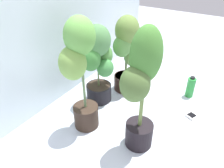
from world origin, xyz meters
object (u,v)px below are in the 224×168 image
(potted_plant_front_left, at_px, (141,87))
(potted_plant_back_right, at_px, (127,51))
(potted_plant_back_center, at_px, (98,62))
(potted_plant_back_left, at_px, (80,69))
(hygrometer_box, at_px, (191,116))
(nutrient_bottle, at_px, (191,87))

(potted_plant_front_left, xyz_separation_m, potted_plant_back_right, (0.66, 0.46, -0.10))
(potted_plant_back_center, relative_size, potted_plant_back_left, 0.81)
(potted_plant_back_center, height_order, potted_plant_back_left, potted_plant_back_left)
(potted_plant_back_right, distance_m, hygrometer_box, 0.87)
(potted_plant_back_right, height_order, potted_plant_back_center, potted_plant_back_right)
(potted_plant_front_left, bearing_deg, hygrometer_box, -26.63)
(potted_plant_front_left, xyz_separation_m, potted_plant_back_left, (-0.05, 0.48, 0.02))
(potted_plant_back_left, relative_size, hygrometer_box, 8.96)
(potted_plant_back_center, xyz_separation_m, hygrometer_box, (0.23, -0.87, -0.42))
(hygrometer_box, xyz_separation_m, nutrient_bottle, (0.33, 0.12, 0.10))
(hygrometer_box, bearing_deg, nutrient_bottle, 134.92)
(potted_plant_back_right, bearing_deg, potted_plant_back_center, 158.06)
(potted_plant_front_left, relative_size, potted_plant_back_center, 1.24)
(potted_plant_back_left, relative_size, nutrient_bottle, 4.16)
(potted_plant_back_center, height_order, nutrient_bottle, potted_plant_back_center)
(potted_plant_back_center, bearing_deg, potted_plant_back_right, -21.94)
(potted_plant_front_left, height_order, potted_plant_back_left, potted_plant_front_left)
(potted_plant_back_center, height_order, hygrometer_box, potted_plant_back_center)
(hygrometer_box, bearing_deg, potted_plant_back_left, -115.74)
(potted_plant_front_left, xyz_separation_m, hygrometer_box, (0.56, -0.28, -0.54))
(potted_plant_back_right, bearing_deg, potted_plant_front_left, -144.83)
(potted_plant_back_right, relative_size, potted_plant_back_left, 0.84)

